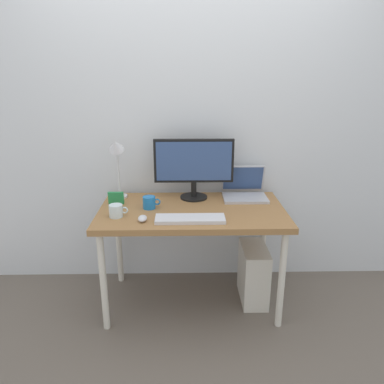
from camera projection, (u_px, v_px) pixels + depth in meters
name	position (u px, v px, depth m)	size (l,w,h in m)	color
ground_plane	(192.00, 300.00, 2.76)	(6.00, 6.00, 0.00)	#665B51
back_wall	(191.00, 118.00, 2.75)	(4.40, 0.04, 2.60)	silver
desk	(192.00, 218.00, 2.55)	(1.27, 0.71, 0.73)	olive
monitor	(194.00, 165.00, 2.66)	(0.58, 0.20, 0.44)	black
laptop	(244.00, 190.00, 2.75)	(0.32, 0.28, 0.23)	#B2B2B7
desk_lamp	(117.00, 155.00, 2.63)	(0.11, 0.16, 0.46)	silver
keyboard	(190.00, 219.00, 2.32)	(0.44, 0.14, 0.02)	silver
mouse	(142.00, 218.00, 2.32)	(0.06, 0.09, 0.03)	silver
coffee_mug	(149.00, 203.00, 2.52)	(0.12, 0.09, 0.08)	#1E72BF
glass_cup	(116.00, 211.00, 2.38)	(0.12, 0.09, 0.08)	silver
photo_frame	(116.00, 198.00, 2.60)	(0.11, 0.02, 0.09)	#268C4C
computer_tower	(253.00, 274.00, 2.72)	(0.18, 0.36, 0.42)	silver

